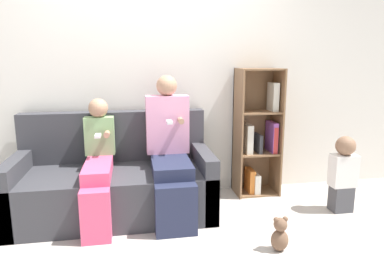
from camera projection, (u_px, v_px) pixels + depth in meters
name	position (u px, v px, depth m)	size (l,w,h in m)	color
ground_plane	(156.00, 236.00, 2.78)	(14.00, 14.00, 0.00)	#BCB2A8
back_wall	(147.00, 73.00, 3.46)	(10.00, 0.06, 2.55)	silver
couch	(115.00, 182.00, 3.17)	(1.77, 0.83, 0.92)	#38383D
adult_seated	(170.00, 146.00, 3.09)	(0.40, 0.78, 1.27)	#232842
child_seated	(98.00, 163.00, 2.96)	(0.27, 0.80, 1.06)	#DB4C75
toddler_standing	(343.00, 172.00, 3.19)	(0.24, 0.18, 0.73)	#47474C
bookshelf	(258.00, 137.00, 3.62)	(0.45, 0.32, 1.33)	brown
teddy_bear	(280.00, 235.00, 2.56)	(0.13, 0.11, 0.27)	brown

